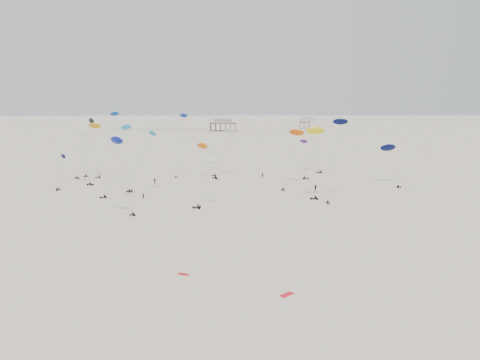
{
  "coord_description": "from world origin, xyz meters",
  "views": [
    {
      "loc": [
        -1.61,
        -27.29,
        27.81
      ],
      "look_at": [
        0.0,
        88.0,
        7.0
      ],
      "focal_mm": 35.0,
      "sensor_mm": 36.0,
      "label": 1
    }
  ],
  "objects_px": {
    "pavilion_main": "(223,126)",
    "spectator_0": "(143,199)",
    "rig_0": "(338,137)",
    "rig_9": "(120,148)",
    "rig_4": "(119,151)",
    "pavilion_small": "(304,124)"
  },
  "relations": [
    {
      "from": "rig_9",
      "to": "spectator_0",
      "type": "height_order",
      "value": "rig_9"
    },
    {
      "from": "rig_9",
      "to": "pavilion_small",
      "type": "bearing_deg",
      "value": -38.48
    },
    {
      "from": "pavilion_main",
      "to": "spectator_0",
      "type": "xyz_separation_m",
      "value": [
        -16.37,
        -251.72,
        -4.22
      ]
    },
    {
      "from": "spectator_0",
      "to": "pavilion_small",
      "type": "bearing_deg",
      "value": -73.67
    },
    {
      "from": "rig_0",
      "to": "rig_4",
      "type": "bearing_deg",
      "value": 22.3
    },
    {
      "from": "rig_0",
      "to": "rig_9",
      "type": "distance_m",
      "value": 60.35
    },
    {
      "from": "pavilion_small",
      "to": "rig_0",
      "type": "relative_size",
      "value": 0.39
    },
    {
      "from": "spectator_0",
      "to": "rig_4",
      "type": "bearing_deg",
      "value": 113.98
    },
    {
      "from": "spectator_0",
      "to": "pavilion_main",
      "type": "bearing_deg",
      "value": -60.35
    },
    {
      "from": "pavilion_small",
      "to": "rig_4",
      "type": "relative_size",
      "value": 0.49
    },
    {
      "from": "pavilion_small",
      "to": "rig_4",
      "type": "bearing_deg",
      "value": -106.67
    },
    {
      "from": "pavilion_main",
      "to": "spectator_0",
      "type": "bearing_deg",
      "value": -93.72
    },
    {
      "from": "pavilion_small",
      "to": "rig_9",
      "type": "bearing_deg",
      "value": -108.49
    },
    {
      "from": "rig_0",
      "to": "rig_4",
      "type": "distance_m",
      "value": 58.72
    },
    {
      "from": "pavilion_small",
      "to": "rig_0",
      "type": "xyz_separation_m",
      "value": [
        -32.81,
        -278.97,
        13.0
      ]
    },
    {
      "from": "pavilion_main",
      "to": "rig_4",
      "type": "xyz_separation_m",
      "value": [
        -18.82,
        -266.55,
        10.75
      ]
    },
    {
      "from": "rig_4",
      "to": "rig_9",
      "type": "relative_size",
      "value": 0.91
    },
    {
      "from": "pavilion_main",
      "to": "pavilion_small",
      "type": "relative_size",
      "value": 2.33
    },
    {
      "from": "rig_0",
      "to": "rig_9",
      "type": "relative_size",
      "value": 1.15
    },
    {
      "from": "pavilion_small",
      "to": "pavilion_main",
      "type": "bearing_deg",
      "value": -156.8
    },
    {
      "from": "rig_4",
      "to": "rig_9",
      "type": "distance_m",
      "value": 18.7
    },
    {
      "from": "pavilion_main",
      "to": "rig_0",
      "type": "relative_size",
      "value": 0.9
    }
  ]
}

